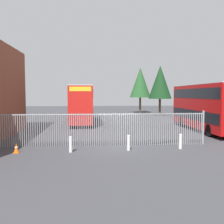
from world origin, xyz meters
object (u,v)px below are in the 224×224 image
at_px(double_decker_bus_behind_fence_left, 82,103).
at_px(bollard_near_left, 71,144).
at_px(bollard_center_front, 129,143).
at_px(traffic_cone_by_gate, 16,148).
at_px(double_decker_bus_near_gate, 205,105).
at_px(bollard_near_right, 180,141).

relative_size(double_decker_bus_behind_fence_left, bollard_near_left, 11.38).
height_order(bollard_center_front, traffic_cone_by_gate, bollard_center_front).
height_order(double_decker_bus_near_gate, bollard_near_right, double_decker_bus_near_gate).
height_order(bollard_near_left, bollard_center_front, same).
bearing_deg(traffic_cone_by_gate, double_decker_bus_near_gate, 27.46).
distance_m(double_decker_bus_near_gate, bollard_near_left, 14.54).
distance_m(bollard_near_right, traffic_cone_by_gate, 10.11).
xyz_separation_m(double_decker_bus_near_gate, double_decker_bus_behind_fence_left, (-11.83, 7.28, 0.00)).
relative_size(bollard_near_left, traffic_cone_by_gate, 1.61).
bearing_deg(bollard_near_right, bollard_center_front, -176.76).
bearing_deg(bollard_near_right, double_decker_bus_behind_fence_left, 114.39).
relative_size(double_decker_bus_near_gate, traffic_cone_by_gate, 18.32).
bearing_deg(double_decker_bus_near_gate, traffic_cone_by_gate, -152.54).
bearing_deg(bollard_near_left, bollard_center_front, 3.55).
distance_m(double_decker_bus_near_gate, bollard_near_right, 9.33).
bearing_deg(bollard_center_front, bollard_near_left, -176.45).
xyz_separation_m(double_decker_bus_behind_fence_left, bollard_near_right, (6.74, -14.85, -1.95)).
distance_m(double_decker_bus_near_gate, traffic_cone_by_gate, 17.26).
relative_size(double_decker_bus_near_gate, bollard_near_right, 11.38).
height_order(double_decker_bus_behind_fence_left, bollard_center_front, double_decker_bus_behind_fence_left).
bearing_deg(bollard_near_left, double_decker_bus_near_gate, 33.63).
height_order(double_decker_bus_behind_fence_left, traffic_cone_by_gate, double_decker_bus_behind_fence_left).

